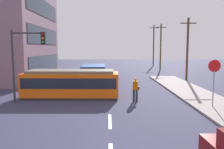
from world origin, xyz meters
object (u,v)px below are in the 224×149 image
Objects in this scene: city_bus at (94,72)px; stop_sign at (214,73)px; streetcar_tram at (71,83)px; utility_pole_mid at (187,48)px; utility_pole_distant at (154,45)px; pedestrian_crossing at (135,88)px; traffic_light_mast at (26,53)px; utility_pole_far at (161,46)px.

stop_sign reaches higher than city_bus.
streetcar_tram is 1.01× the size of utility_pole_mid.
utility_pole_distant is (2.86, 34.08, 2.18)m from stop_sign.
utility_pole_mid is at bearing 56.28° from pedestrian_crossing.
traffic_light_mast reaches higher than city_bus.
city_bus is at bearing 109.66° from pedestrian_crossing.
traffic_light_mast is (-7.36, -0.25, 2.47)m from pedestrian_crossing.
stop_sign reaches higher than streetcar_tram.
city_bus is 1.80× the size of stop_sign.
utility_pole_distant reaches higher than utility_pole_mid.
utility_pole_distant is at bearing 89.24° from utility_pole_mid.
utility_pole_far reaches higher than pedestrian_crossing.
utility_pole_far is (11.56, 21.42, 2.96)m from streetcar_tram.
stop_sign is 0.37× the size of utility_pole_far.
utility_pole_far is at bearing 52.13° from city_bus.
utility_pole_far is (10.36, 13.32, 2.98)m from city_bus.
city_bus is 3.10× the size of pedestrian_crossing.
streetcar_tram is 15.17m from utility_pole_mid.
traffic_light_mast is at bearing -114.51° from utility_pole_distant.
city_bus is at bearing 68.89° from traffic_light_mast.
utility_pole_mid is (14.54, 11.01, 0.32)m from traffic_light_mast.
utility_pole_distant reaches higher than streetcar_tram.
utility_pole_distant reaches higher than utility_pole_far.
streetcar_tram is 1.38× the size of city_bus.
city_bus is at bearing -115.97° from utility_pole_distant.
pedestrian_crossing is 7.77m from traffic_light_mast.
pedestrian_crossing is at bearing -19.69° from streetcar_tram.
utility_pole_far is (2.27, 24.91, 1.83)m from stop_sign.
stop_sign is at bearing -21.55° from pedestrian_crossing.
city_bus reaches higher than pedestrian_crossing.
stop_sign is 25.08m from utility_pole_far.
city_bus is 25.24m from utility_pole_distant.
stop_sign is at bearing -95.20° from utility_pole_far.
streetcar_tram reaches higher than city_bus.
utility_pole_distant reaches higher than stop_sign.
pedestrian_crossing is 0.34× the size of traffic_light_mast.
streetcar_tram is 2.49× the size of stop_sign.
utility_pole_mid is at bearing 37.42° from streetcar_tram.
stop_sign is at bearing -101.58° from utility_pole_mid.
pedestrian_crossing is (4.69, -1.68, -0.13)m from streetcar_tram.
utility_pole_mid reaches higher than traffic_light_mast.
traffic_light_mast is 35.75m from utility_pole_distant.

